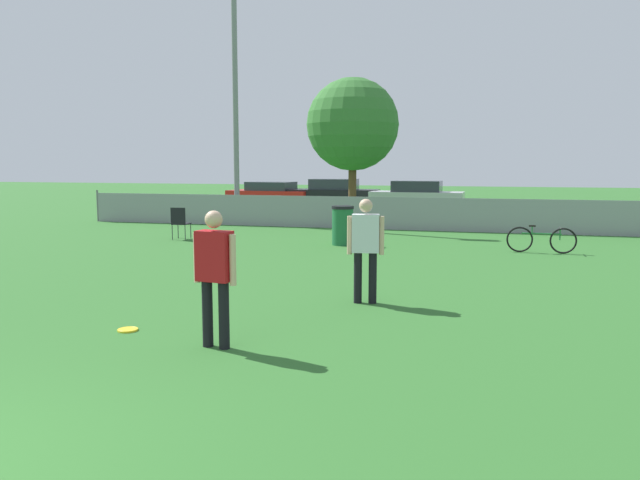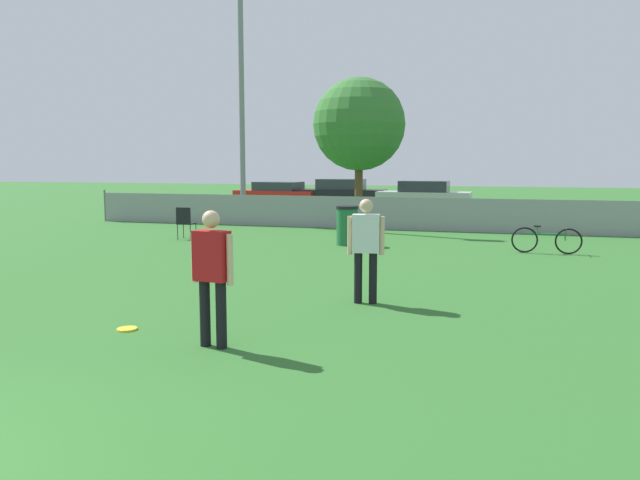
# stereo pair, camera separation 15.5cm
# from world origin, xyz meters

# --- Properties ---
(fence_backline) EXTENTS (20.92, 0.07, 1.21)m
(fence_backline) POSITION_xyz_m (0.00, 18.00, 0.55)
(fence_backline) COLOR gray
(fence_backline) RESTS_ON ground_plane
(light_pole) EXTENTS (0.90, 0.36, 10.14)m
(light_pole) POSITION_xyz_m (-4.94, 18.77, 5.86)
(light_pole) COLOR gray
(light_pole) RESTS_ON ground_plane
(tree_near_pole) EXTENTS (3.68, 3.68, 5.62)m
(tree_near_pole) POSITION_xyz_m (-1.21, 21.79, 3.76)
(tree_near_pole) COLOR brown
(tree_near_pole) RESTS_ON ground_plane
(player_receiver_white) EXTENTS (0.58, 0.29, 1.67)m
(player_receiver_white) POSITION_xyz_m (2.39, 6.81, 0.97)
(player_receiver_white) COLOR black
(player_receiver_white) RESTS_ON ground_plane
(player_defender_red) EXTENTS (0.58, 0.28, 1.67)m
(player_defender_red) POSITION_xyz_m (1.13, 3.93, 0.97)
(player_defender_red) COLOR black
(player_defender_red) RESTS_ON ground_plane
(frisbee_disc) EXTENTS (0.27, 0.27, 0.03)m
(frisbee_disc) POSITION_xyz_m (-0.33, 4.31, 0.01)
(frisbee_disc) COLOR yellow
(frisbee_disc) RESTS_ON ground_plane
(folding_chair_sideline) EXTENTS (0.48, 0.48, 0.95)m
(folding_chair_sideline) POSITION_xyz_m (-4.53, 13.58, 0.54)
(folding_chair_sideline) COLOR #333338
(folding_chair_sideline) RESTS_ON ground_plane
(bicycle_sideline) EXTENTS (1.68, 0.44, 0.69)m
(bicycle_sideline) POSITION_xyz_m (5.50, 13.53, 0.34)
(bicycle_sideline) COLOR black
(bicycle_sideline) RESTS_ON ground_plane
(trash_bin) EXTENTS (0.61, 0.61, 1.07)m
(trash_bin) POSITION_xyz_m (0.35, 13.69, 0.54)
(trash_bin) COLOR #1E6638
(trash_bin) RESTS_ON ground_plane
(parked_car_red) EXTENTS (4.69, 2.28, 1.27)m
(parked_car_red) POSITION_xyz_m (-7.04, 28.19, 0.63)
(parked_car_red) COLOR black
(parked_car_red) RESTS_ON ground_plane
(parked_car_dark) EXTENTS (4.64, 1.88, 1.44)m
(parked_car_dark) POSITION_xyz_m (-3.62, 28.23, 0.69)
(parked_car_dark) COLOR black
(parked_car_dark) RESTS_ON ground_plane
(parked_car_silver) EXTENTS (4.44, 1.79, 1.40)m
(parked_car_silver) POSITION_xyz_m (0.73, 27.28, 0.67)
(parked_car_silver) COLOR black
(parked_car_silver) RESTS_ON ground_plane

